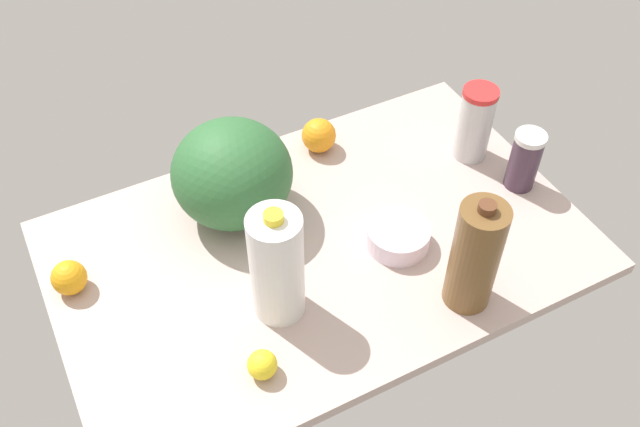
{
  "coord_description": "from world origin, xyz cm",
  "views": [
    {
      "loc": [
        48.87,
        94.6,
        127.28
      ],
      "look_at": [
        0.0,
        0.0,
        13.0
      ],
      "focal_mm": 40.0,
      "sensor_mm": 36.0,
      "label": 1
    }
  ],
  "objects_px": {
    "shaker_bottle": "(525,160)",
    "orange_beside_bowl": "(69,278)",
    "mixing_bowl": "(398,236)",
    "orange_far_back": "(319,135)",
    "watermelon": "(232,174)",
    "chocolate_milk_jug": "(475,256)",
    "milk_jug": "(277,266)",
    "lemon_near_front": "(262,365)",
    "tumbler_cup": "(475,123)"
  },
  "relations": [
    {
      "from": "milk_jug",
      "to": "tumbler_cup",
      "type": "distance_m",
      "value": 0.67
    },
    {
      "from": "milk_jug",
      "to": "orange_far_back",
      "type": "height_order",
      "value": "milk_jug"
    },
    {
      "from": "milk_jug",
      "to": "tumbler_cup",
      "type": "height_order",
      "value": "milk_jug"
    },
    {
      "from": "tumbler_cup",
      "to": "milk_jug",
      "type": "bearing_deg",
      "value": 18.28
    },
    {
      "from": "shaker_bottle",
      "to": "orange_far_back",
      "type": "relative_size",
      "value": 1.79
    },
    {
      "from": "mixing_bowl",
      "to": "lemon_near_front",
      "type": "distance_m",
      "value": 0.44
    },
    {
      "from": "watermelon",
      "to": "shaker_bottle",
      "type": "xyz_separation_m",
      "value": [
        -0.66,
        0.24,
        -0.04
      ]
    },
    {
      "from": "chocolate_milk_jug",
      "to": "orange_far_back",
      "type": "distance_m",
      "value": 0.58
    },
    {
      "from": "watermelon",
      "to": "mixing_bowl",
      "type": "height_order",
      "value": "watermelon"
    },
    {
      "from": "lemon_near_front",
      "to": "mixing_bowl",
      "type": "bearing_deg",
      "value": -158.22
    },
    {
      "from": "shaker_bottle",
      "to": "orange_beside_bowl",
      "type": "height_order",
      "value": "shaker_bottle"
    },
    {
      "from": "shaker_bottle",
      "to": "tumbler_cup",
      "type": "height_order",
      "value": "tumbler_cup"
    },
    {
      "from": "tumbler_cup",
      "to": "lemon_near_front",
      "type": "xyz_separation_m",
      "value": [
        0.74,
        0.34,
        -0.07
      ]
    },
    {
      "from": "watermelon",
      "to": "lemon_near_front",
      "type": "xyz_separation_m",
      "value": [
        0.12,
        0.43,
        -0.09
      ]
    },
    {
      "from": "chocolate_milk_jug",
      "to": "lemon_near_front",
      "type": "xyz_separation_m",
      "value": [
        0.46,
        -0.03,
        -0.11
      ]
    },
    {
      "from": "mixing_bowl",
      "to": "tumbler_cup",
      "type": "height_order",
      "value": "tumbler_cup"
    },
    {
      "from": "orange_far_back",
      "to": "orange_beside_bowl",
      "type": "bearing_deg",
      "value": 13.19
    },
    {
      "from": "tumbler_cup",
      "to": "lemon_near_front",
      "type": "bearing_deg",
      "value": 24.88
    },
    {
      "from": "milk_jug",
      "to": "tumbler_cup",
      "type": "relative_size",
      "value": 1.42
    },
    {
      "from": "lemon_near_front",
      "to": "orange_beside_bowl",
      "type": "xyz_separation_m",
      "value": [
        0.28,
        -0.38,
        0.01
      ]
    },
    {
      "from": "watermelon",
      "to": "shaker_bottle",
      "type": "distance_m",
      "value": 0.7
    },
    {
      "from": "watermelon",
      "to": "milk_jug",
      "type": "bearing_deg",
      "value": 84.83
    },
    {
      "from": "milk_jug",
      "to": "orange_beside_bowl",
      "type": "bearing_deg",
      "value": -33.24
    },
    {
      "from": "watermelon",
      "to": "mixing_bowl",
      "type": "bearing_deg",
      "value": 137.14
    },
    {
      "from": "mixing_bowl",
      "to": "watermelon",
      "type": "bearing_deg",
      "value": -42.86
    },
    {
      "from": "watermelon",
      "to": "orange_far_back",
      "type": "distance_m",
      "value": 0.31
    },
    {
      "from": "tumbler_cup",
      "to": "orange_beside_bowl",
      "type": "bearing_deg",
      "value": -2.07
    },
    {
      "from": "lemon_near_front",
      "to": "orange_far_back",
      "type": "distance_m",
      "value": 0.67
    },
    {
      "from": "orange_beside_bowl",
      "to": "tumbler_cup",
      "type": "bearing_deg",
      "value": 177.93
    },
    {
      "from": "watermelon",
      "to": "shaker_bottle",
      "type": "bearing_deg",
      "value": 160.2
    },
    {
      "from": "watermelon",
      "to": "chocolate_milk_jug",
      "type": "height_order",
      "value": "chocolate_milk_jug"
    },
    {
      "from": "milk_jug",
      "to": "chocolate_milk_jug",
      "type": "relative_size",
      "value": 1.0
    },
    {
      "from": "watermelon",
      "to": "shaker_bottle",
      "type": "height_order",
      "value": "watermelon"
    },
    {
      "from": "orange_far_back",
      "to": "chocolate_milk_jug",
      "type": "bearing_deg",
      "value": 96.18
    },
    {
      "from": "mixing_bowl",
      "to": "orange_far_back",
      "type": "height_order",
      "value": "orange_far_back"
    },
    {
      "from": "shaker_bottle",
      "to": "tumbler_cup",
      "type": "bearing_deg",
      "value": -73.39
    },
    {
      "from": "chocolate_milk_jug",
      "to": "lemon_near_front",
      "type": "bearing_deg",
      "value": -3.7
    },
    {
      "from": "shaker_bottle",
      "to": "orange_far_back",
      "type": "xyz_separation_m",
      "value": [
        0.38,
        -0.34,
        -0.04
      ]
    },
    {
      "from": "orange_far_back",
      "to": "orange_beside_bowl",
      "type": "distance_m",
      "value": 0.7
    },
    {
      "from": "mixing_bowl",
      "to": "tumbler_cup",
      "type": "distance_m",
      "value": 0.38
    },
    {
      "from": "mixing_bowl",
      "to": "milk_jug",
      "type": "xyz_separation_m",
      "value": [
        0.31,
        0.03,
        0.11
      ]
    },
    {
      "from": "milk_jug",
      "to": "lemon_near_front",
      "type": "xyz_separation_m",
      "value": [
        0.1,
        0.13,
        -0.11
      ]
    },
    {
      "from": "watermelon",
      "to": "chocolate_milk_jug",
      "type": "distance_m",
      "value": 0.57
    },
    {
      "from": "watermelon",
      "to": "orange_far_back",
      "type": "bearing_deg",
      "value": -158.76
    },
    {
      "from": "tumbler_cup",
      "to": "orange_far_back",
      "type": "xyz_separation_m",
      "value": [
        0.34,
        -0.2,
        -0.06
      ]
    },
    {
      "from": "orange_far_back",
      "to": "shaker_bottle",
      "type": "bearing_deg",
      "value": 137.8
    },
    {
      "from": "watermelon",
      "to": "tumbler_cup",
      "type": "distance_m",
      "value": 0.62
    },
    {
      "from": "watermelon",
      "to": "chocolate_milk_jug",
      "type": "xyz_separation_m",
      "value": [
        -0.34,
        0.46,
        0.01
      ]
    },
    {
      "from": "shaker_bottle",
      "to": "lemon_near_front",
      "type": "xyz_separation_m",
      "value": [
        0.78,
        0.19,
        -0.05
      ]
    },
    {
      "from": "mixing_bowl",
      "to": "orange_far_back",
      "type": "bearing_deg",
      "value": -88.47
    }
  ]
}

